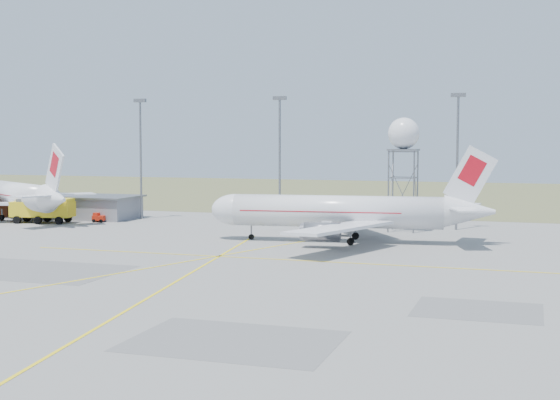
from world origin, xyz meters
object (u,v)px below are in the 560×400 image
(airliner_far, at_px, (16,196))
(fire_truck, at_px, (44,211))
(radar_tower, at_px, (403,168))
(baggage_tug, at_px, (99,219))
(airliner_main, at_px, (342,212))

(airliner_far, distance_m, fire_truck, 9.79)
(radar_tower, xyz_separation_m, baggage_tug, (-49.76, -2.68, -8.85))
(baggage_tug, bearing_deg, radar_tower, -5.80)
(fire_truck, bearing_deg, radar_tower, -3.07)
(airliner_far, bearing_deg, baggage_tug, -148.74)
(radar_tower, bearing_deg, airliner_main, -111.43)
(airliner_main, xyz_separation_m, radar_tower, (5.71, 14.56, 5.48))
(airliner_main, height_order, radar_tower, radar_tower)
(fire_truck, height_order, baggage_tug, fire_truck)
(airliner_far, height_order, fire_truck, airliner_far)
(airliner_far, distance_m, radar_tower, 66.37)
(airliner_main, height_order, baggage_tug, airliner_main)
(fire_truck, xyz_separation_m, baggage_tug, (7.78, 3.84, -1.36))
(airliner_main, relative_size, radar_tower, 2.25)
(airliner_main, distance_m, baggage_tug, 45.74)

